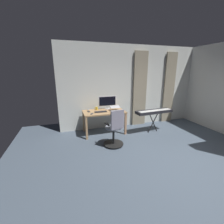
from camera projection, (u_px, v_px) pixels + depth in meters
name	position (u px, v px, depth m)	size (l,w,h in m)	color
ground_plane	(190.00, 172.00, 3.13)	(7.83, 7.83, 0.00)	#4B5867
back_room_partition	(131.00, 87.00, 5.51)	(5.15, 0.10, 2.87)	silver
curtain_left_panel	(169.00, 88.00, 5.89)	(0.45, 0.06, 2.66)	gray
curtain_right_panel	(140.00, 90.00, 5.52)	(0.51, 0.06, 2.66)	gray
desk	(104.00, 114.00, 4.90)	(1.33, 0.73, 0.75)	tan
office_chair	(115.00, 130.00, 4.06)	(0.56, 0.56, 1.05)	black
computer_monitor	(107.00, 102.00, 5.09)	(0.61, 0.18, 0.44)	silver
computer_keyboard	(101.00, 112.00, 4.76)	(0.38, 0.13, 0.02)	#232328
laptop	(115.00, 109.00, 4.89)	(0.32, 0.31, 0.15)	silver
computer_mouse	(88.00, 109.00, 5.01)	(0.06, 0.10, 0.04)	#B7BCC1
cell_phone_by_monitor	(89.00, 112.00, 4.80)	(0.07, 0.14, 0.01)	black
cell_phone_face_up	(92.00, 114.00, 4.56)	(0.07, 0.14, 0.01)	#333338
mug_tea	(97.00, 108.00, 5.02)	(0.13, 0.08, 0.10)	gold
piano_keyboard	(154.00, 112.00, 4.95)	(1.27, 0.41, 0.77)	black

